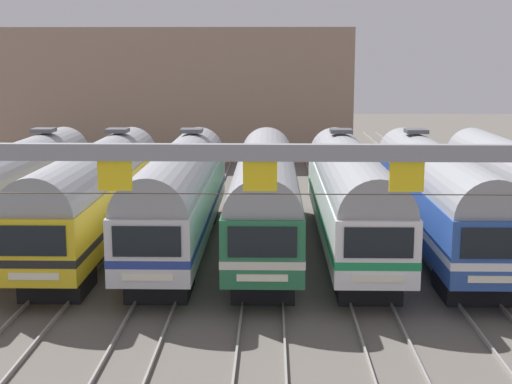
% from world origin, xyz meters
% --- Properties ---
extents(ground_plane, '(160.00, 160.00, 0.00)m').
position_xyz_m(ground_plane, '(0.00, 0.00, 0.00)').
color(ground_plane, '#5B564F').
extents(track_bed, '(24.41, 70.00, 0.15)m').
position_xyz_m(track_bed, '(0.00, 17.00, 0.07)').
color(track_bed, gray).
rests_on(track_bed, ground).
extents(commuter_train_stainless, '(2.88, 18.06, 5.05)m').
position_xyz_m(commuter_train_stainless, '(-11.45, -0.00, 2.69)').
color(commuter_train_stainless, '#B2B5BA').
rests_on(commuter_train_stainless, ground).
extents(commuter_train_yellow, '(2.88, 18.06, 5.05)m').
position_xyz_m(commuter_train_yellow, '(-7.64, -0.00, 2.69)').
color(commuter_train_yellow, gold).
rests_on(commuter_train_yellow, ground).
extents(commuter_train_silver, '(2.88, 18.06, 5.05)m').
position_xyz_m(commuter_train_silver, '(-3.82, -0.00, 2.69)').
color(commuter_train_silver, silver).
rests_on(commuter_train_silver, ground).
extents(commuter_train_green, '(2.88, 18.06, 4.77)m').
position_xyz_m(commuter_train_green, '(0.00, -0.01, 2.69)').
color(commuter_train_green, '#236B42').
rests_on(commuter_train_green, ground).
extents(commuter_train_white, '(2.88, 18.06, 5.05)m').
position_xyz_m(commuter_train_white, '(3.82, -0.00, 2.69)').
color(commuter_train_white, white).
rests_on(commuter_train_white, ground).
extents(commuter_train_blue, '(2.88, 18.06, 5.05)m').
position_xyz_m(commuter_train_blue, '(7.64, -0.00, 2.69)').
color(commuter_train_blue, '#284C9E').
rests_on(commuter_train_blue, ground).
extents(catenary_gantry, '(28.15, 0.44, 6.97)m').
position_xyz_m(catenary_gantry, '(0.00, -13.50, 5.40)').
color(catenary_gantry, gray).
rests_on(catenary_gantry, ground).
extents(maintenance_building, '(29.69, 10.00, 10.97)m').
position_xyz_m(maintenance_building, '(-7.94, 32.60, 5.48)').
color(maintenance_building, gray).
rests_on(maintenance_building, ground).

